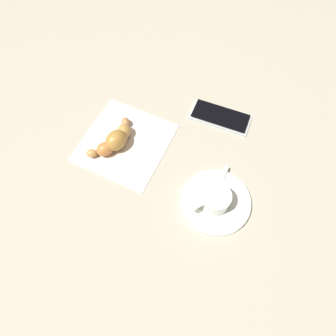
% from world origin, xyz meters
% --- Properties ---
extents(ground_plane, '(1.80, 1.80, 0.00)m').
position_xyz_m(ground_plane, '(0.00, 0.00, 0.00)').
color(ground_plane, '#A7A08C').
extents(saucer, '(0.15, 0.15, 0.01)m').
position_xyz_m(saucer, '(0.13, -0.03, 0.01)').
color(saucer, white).
rests_on(saucer, ground).
extents(espresso_cup, '(0.07, 0.07, 0.05)m').
position_xyz_m(espresso_cup, '(0.13, -0.04, 0.04)').
color(espresso_cup, white).
rests_on(espresso_cup, saucer).
extents(teaspoon, '(0.03, 0.13, 0.01)m').
position_xyz_m(teaspoon, '(0.12, -0.03, 0.01)').
color(teaspoon, silver).
rests_on(teaspoon, saucer).
extents(sugar_packet, '(0.04, 0.07, 0.01)m').
position_xyz_m(sugar_packet, '(0.10, -0.03, 0.01)').
color(sugar_packet, beige).
rests_on(sugar_packet, saucer).
extents(napkin, '(0.22, 0.22, 0.00)m').
position_xyz_m(napkin, '(-0.11, 0.05, 0.00)').
color(napkin, silver).
rests_on(napkin, ground).
extents(croissant, '(0.09, 0.13, 0.05)m').
position_xyz_m(croissant, '(-0.12, 0.03, 0.02)').
color(croissant, '#BB8648').
rests_on(croissant, napkin).
extents(cell_phone, '(0.15, 0.08, 0.01)m').
position_xyz_m(cell_phone, '(0.09, 0.19, 0.00)').
color(cell_phone, '#B4BCBC').
rests_on(cell_phone, ground).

